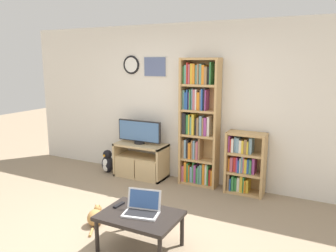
# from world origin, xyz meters

# --- Properties ---
(ground_plane) EXTENTS (18.00, 18.00, 0.00)m
(ground_plane) POSITION_xyz_m (0.00, 0.00, 0.00)
(ground_plane) COLOR gray
(wall_back) EXTENTS (6.49, 0.09, 2.60)m
(wall_back) POSITION_xyz_m (-0.01, 2.22, 1.31)
(wall_back) COLOR silver
(wall_back) RESTS_ON ground_plane
(tv_stand) EXTENTS (0.90, 0.44, 0.59)m
(tv_stand) POSITION_xyz_m (-0.77, 1.93, 0.30)
(tv_stand) COLOR tan
(tv_stand) RESTS_ON ground_plane
(television) EXTENTS (0.82, 0.18, 0.41)m
(television) POSITION_xyz_m (-0.80, 1.95, 0.80)
(television) COLOR black
(television) RESTS_ON tv_stand
(bookshelf_tall) EXTENTS (0.62, 0.26, 2.05)m
(bookshelf_tall) POSITION_xyz_m (0.24, 2.06, 1.00)
(bookshelf_tall) COLOR tan
(bookshelf_tall) RESTS_ON ground_plane
(bookshelf_short) EXTENTS (0.58, 0.31, 0.95)m
(bookshelf_short) POSITION_xyz_m (1.00, 2.04, 0.47)
(bookshelf_short) COLOR tan
(bookshelf_short) RESTS_ON ground_plane
(coffee_table) EXTENTS (0.84, 0.60, 0.40)m
(coffee_table) POSITION_xyz_m (0.40, 0.00, 0.36)
(coffee_table) COLOR black
(coffee_table) RESTS_ON ground_plane
(laptop) EXTENTS (0.42, 0.33, 0.24)m
(laptop) POSITION_xyz_m (0.42, 0.03, 0.46)
(laptop) COLOR silver
(laptop) RESTS_ON coffee_table
(remote_near_laptop) EXTENTS (0.06, 0.16, 0.02)m
(remote_near_laptop) POSITION_xyz_m (0.09, 0.07, 0.41)
(remote_near_laptop) COLOR black
(remote_near_laptop) RESTS_ON coffee_table
(cat) EXTENTS (0.25, 0.40, 0.25)m
(cat) POSITION_xyz_m (-0.36, 0.20, 0.11)
(cat) COLOR #B78447
(cat) RESTS_ON ground_plane
(penguin_figurine) EXTENTS (0.23, 0.20, 0.42)m
(penguin_figurine) POSITION_xyz_m (-1.42, 1.84, 0.19)
(penguin_figurine) COLOR black
(penguin_figurine) RESTS_ON ground_plane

